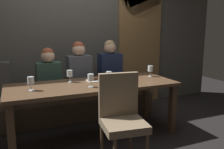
{
  "coord_description": "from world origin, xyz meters",
  "views": [
    {
      "loc": [
        -0.97,
        -2.9,
        1.44
      ],
      "look_at": [
        0.27,
        0.0,
        0.84
      ],
      "focal_mm": 38.06,
      "sensor_mm": 36.0,
      "label": 1
    }
  ],
  "objects": [
    {
      "name": "diner_bearded",
      "position": [
        -0.0,
        0.68,
        0.83
      ],
      "size": [
        0.36,
        0.24,
        0.81
      ],
      "color": "#4C515B",
      "rests_on": "banquette_bench"
    },
    {
      "name": "espresso_cup",
      "position": [
        0.68,
        0.16,
        0.77
      ],
      "size": [
        0.12,
        0.12,
        0.06
      ],
      "color": "white",
      "rests_on": "dining_table"
    },
    {
      "name": "folded_napkin",
      "position": [
        0.32,
        -0.05,
        0.74
      ],
      "size": [
        0.13,
        0.12,
        0.01
      ],
      "primitive_type": "cube",
      "rotation": [
        0.0,
        0.0,
        0.19
      ],
      "color": "silver",
      "rests_on": "dining_table"
    },
    {
      "name": "arched_door",
      "position": [
        1.35,
        1.15,
        1.36
      ],
      "size": [
        0.9,
        0.05,
        2.55
      ],
      "color": "olive",
      "rests_on": "ground"
    },
    {
      "name": "banquette_bench",
      "position": [
        0.0,
        0.7,
        0.23
      ],
      "size": [
        2.5,
        0.44,
        0.45
      ],
      "color": "#4A3C2E",
      "rests_on": "ground"
    },
    {
      "name": "back_wall_tiled",
      "position": [
        0.0,
        1.22,
        1.5
      ],
      "size": [
        6.0,
        0.12,
        3.0
      ],
      "primitive_type": "cube",
      "color": "#4C4944",
      "rests_on": "ground"
    },
    {
      "name": "dessert_plate",
      "position": [
        0.06,
        0.15,
        0.75
      ],
      "size": [
        0.19,
        0.19,
        0.05
      ],
      "color": "white",
      "rests_on": "dining_table"
    },
    {
      "name": "dining_table",
      "position": [
        0.0,
        0.0,
        0.65
      ],
      "size": [
        2.2,
        0.84,
        0.74
      ],
      "color": "#493422",
      "rests_on": "ground"
    },
    {
      "name": "ground",
      "position": [
        0.0,
        0.0,
        0.0
      ],
      "size": [
        9.0,
        9.0,
        0.0
      ],
      "primitive_type": "plane",
      "color": "black"
    },
    {
      "name": "wine_glass_far_left",
      "position": [
        -0.78,
        -0.06,
        0.86
      ],
      "size": [
        0.08,
        0.08,
        0.16
      ],
      "color": "silver",
      "rests_on": "dining_table"
    },
    {
      "name": "wine_glass_near_left",
      "position": [
        -0.26,
        0.2,
        0.85
      ],
      "size": [
        0.08,
        0.08,
        0.16
      ],
      "color": "silver",
      "rests_on": "dining_table"
    },
    {
      "name": "wine_glass_center_front",
      "position": [
        0.18,
        -0.1,
        0.86
      ],
      "size": [
        0.08,
        0.08,
        0.16
      ],
      "color": "silver",
      "rests_on": "dining_table"
    },
    {
      "name": "diner_far_end",
      "position": [
        0.52,
        0.68,
        0.84
      ],
      "size": [
        0.36,
        0.24,
        0.82
      ],
      "color": "#192342",
      "rests_on": "banquette_bench"
    },
    {
      "name": "chair_near_side",
      "position": [
        0.07,
        -0.72,
        0.56
      ],
      "size": [
        0.49,
        0.49,
        0.98
      ],
      "color": "brown",
      "rests_on": "ground"
    },
    {
      "name": "wine_glass_far_right",
      "position": [
        -0.09,
        -0.17,
        0.86
      ],
      "size": [
        0.08,
        0.08,
        0.16
      ],
      "color": "silver",
      "rests_on": "dining_table"
    },
    {
      "name": "wine_glass_end_right",
      "position": [
        0.94,
        0.11,
        0.85
      ],
      "size": [
        0.08,
        0.08,
        0.16
      ],
      "color": "silver",
      "rests_on": "dining_table"
    },
    {
      "name": "diner_redhead",
      "position": [
        -0.47,
        0.7,
        0.79
      ],
      "size": [
        0.36,
        0.24,
        0.72
      ],
      "color": "#2D473D",
      "rests_on": "banquette_bench"
    }
  ]
}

